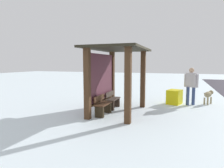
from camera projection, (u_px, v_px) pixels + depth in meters
ground_plane at (118, 112)px, 7.48m from camera, size 60.00×60.00×0.00m
bus_shelter at (114, 67)px, 7.36m from camera, size 3.01×1.98×2.47m
bench_left_inside at (103, 106)px, 7.08m from camera, size 0.93×0.37×0.71m
bench_center_inside at (113, 101)px, 8.10m from camera, size 0.93×0.35×0.70m
person_walking at (191, 83)px, 8.68m from camera, size 0.38×0.61×1.69m
dog at (208, 95)px, 8.93m from camera, size 0.88×0.52×0.61m
grit_bin at (174, 97)px, 8.97m from camera, size 0.83×0.74×0.66m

